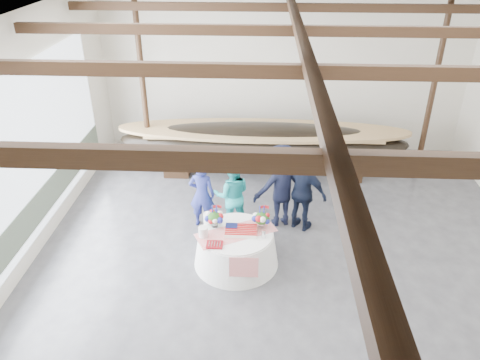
{
  "coord_description": "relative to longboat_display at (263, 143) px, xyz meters",
  "views": [
    {
      "loc": [
        -0.53,
        -6.74,
        5.86
      ],
      "look_at": [
        -0.99,
        1.92,
        1.08
      ],
      "focal_mm": 35.0,
      "sensor_mm": 36.0,
      "label": 1
    }
  ],
  "objects": [
    {
      "name": "floor",
      "position": [
        0.52,
        -4.28,
        -0.89
      ],
      "size": [
        10.0,
        12.0,
        0.01
      ],
      "primitive_type": "cube",
      "color": "#3D3D42",
      "rests_on": "ground"
    },
    {
      "name": "guest_woman_blue",
      "position": [
        -1.27,
        -2.48,
        -0.12
      ],
      "size": [
        0.59,
        0.42,
        1.54
      ],
      "primitive_type": "imported",
      "rotation": [
        0.0,
        0.0,
        3.04
      ],
      "color": "navy",
      "rests_on": "ground"
    },
    {
      "name": "wall_back",
      "position": [
        0.52,
        1.72,
        1.36
      ],
      "size": [
        10.0,
        0.02,
        4.5
      ],
      "primitive_type": "cube",
      "color": "silver",
      "rests_on": "ground"
    },
    {
      "name": "guest_man_right",
      "position": [
        0.87,
        -2.49,
        0.01
      ],
      "size": [
        1.12,
        0.93,
        1.8
      ],
      "primitive_type": "imported",
      "rotation": [
        0.0,
        0.0,
        2.59
      ],
      "color": "black",
      "rests_on": "ground"
    },
    {
      "name": "tabletop_items",
      "position": [
        -0.51,
        -3.63,
        -0.03
      ],
      "size": [
        1.6,
        1.18,
        0.4
      ],
      "color": "red",
      "rests_on": "banquet_table"
    },
    {
      "name": "longboat_display",
      "position": [
        0.0,
        0.0,
        0.0
      ],
      "size": [
        7.46,
        1.49,
        1.4
      ],
      "color": "black",
      "rests_on": "ground"
    },
    {
      "name": "ceiling",
      "position": [
        0.52,
        -4.28,
        3.61
      ],
      "size": [
        10.0,
        12.0,
        0.01
      ],
      "primitive_type": "cube",
      "color": "white",
      "rests_on": "wall_back"
    },
    {
      "name": "banquet_table",
      "position": [
        -0.47,
        -3.76,
        -0.54
      ],
      "size": [
        1.64,
        1.64,
        0.71
      ],
      "color": "white",
      "rests_on": "ground"
    },
    {
      "name": "guest_woman_teal",
      "position": [
        -0.62,
        -2.54,
        -0.08
      ],
      "size": [
        0.84,
        0.68,
        1.63
      ],
      "primitive_type": "imported",
      "rotation": [
        0.0,
        0.0,
        3.22
      ],
      "color": "teal",
      "rests_on": "ground"
    },
    {
      "name": "pavilion_structure",
      "position": [
        0.52,
        -3.53,
        3.11
      ],
      "size": [
        9.8,
        11.76,
        4.5
      ],
      "color": "black",
      "rests_on": "ground"
    },
    {
      "name": "guest_man_left",
      "position": [
        0.41,
        -2.31,
        0.04
      ],
      "size": [
        1.36,
        1.01,
        1.87
      ],
      "primitive_type": "imported",
      "rotation": [
        0.0,
        0.0,
        3.44
      ],
      "color": "black",
      "rests_on": "ground"
    },
    {
      "name": "open_bay",
      "position": [
        -4.43,
        -3.28,
        0.93
      ],
      "size": [
        0.03,
        7.0,
        3.2
      ],
      "color": "silver",
      "rests_on": "ground"
    }
  ]
}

